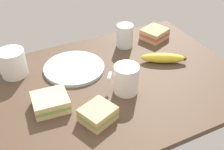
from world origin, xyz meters
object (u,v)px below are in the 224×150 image
object	(u,v)px
plate_of_food	(74,68)
coffee_mug_milky	(13,63)
glass_of_milk	(125,37)
banana	(163,58)
sandwich_side	(155,34)
sandwich_extra	(51,102)
coffee_mug_black	(126,79)
sandwich_main	(98,114)

from	to	relation	value
plate_of_food	coffee_mug_milky	world-z (taller)	coffee_mug_milky
glass_of_milk	banana	size ratio (longest dim) A/B	0.57
sandwich_side	sandwich_extra	world-z (taller)	same
coffee_mug_black	coffee_mug_milky	distance (cm)	40.28
coffee_mug_black	coffee_mug_milky	bearing A→B (deg)	-40.11
sandwich_main	banana	bearing A→B (deg)	-153.76
sandwich_extra	banana	xyz separation A→B (cm)	(-45.29, -5.84, -0.29)
plate_of_food	glass_of_milk	bearing A→B (deg)	-164.76
sandwich_main	sandwich_extra	distance (cm)	15.53
plate_of_food	glass_of_milk	distance (cm)	25.72
sandwich_main	sandwich_side	distance (cm)	54.02
coffee_mug_black	banana	world-z (taller)	coffee_mug_black
coffee_mug_black	sandwich_main	size ratio (longest dim) A/B	0.86
coffee_mug_black	glass_of_milk	size ratio (longest dim) A/B	1.07
sandwich_side	sandwich_extra	size ratio (longest dim) A/B	1.08
coffee_mug_black	sandwich_extra	size ratio (longest dim) A/B	0.88
coffee_mug_milky	banana	size ratio (longest dim) A/B	0.71
sandwich_side	sandwich_extra	distance (cm)	57.41
glass_of_milk	banana	bearing A→B (deg)	112.23
coffee_mug_milky	sandwich_side	bearing A→B (deg)	-179.95
plate_of_food	sandwich_main	bearing A→B (deg)	84.08
sandwich_side	banana	bearing A→B (deg)	66.88
sandwich_extra	coffee_mug_black	bearing A→B (deg)	173.00
glass_of_milk	banana	world-z (taller)	glass_of_milk
sandwich_main	glass_of_milk	xyz separation A→B (cm)	(-27.45, -34.29, 1.83)
coffee_mug_milky	sandwich_main	distance (cm)	38.26
banana	coffee_mug_black	bearing A→B (deg)	23.04
plate_of_food	sandwich_main	world-z (taller)	sandwich_main
plate_of_food	banana	size ratio (longest dim) A/B	1.35
plate_of_food	banana	xyz separation A→B (cm)	(-31.65, 10.58, 1.31)
coffee_mug_black	sandwich_side	bearing A→B (deg)	-137.24
glass_of_milk	plate_of_food	bearing A→B (deg)	15.24
sandwich_side	sandwich_extra	bearing A→B (deg)	23.60
sandwich_side	glass_of_milk	bearing A→B (deg)	-0.48
sandwich_side	coffee_mug_black	bearing A→B (deg)	42.76
plate_of_food	sandwich_extra	xyz separation A→B (cm)	(13.63, 16.41, 1.60)
glass_of_milk	coffee_mug_milky	bearing A→B (deg)	0.22
coffee_mug_black	glass_of_milk	xyz separation A→B (cm)	(-13.72, -26.12, -0.97)
sandwich_main	glass_of_milk	distance (cm)	43.96
sandwich_side	banana	distance (cm)	18.65
sandwich_extra	glass_of_milk	distance (cm)	44.70
sandwich_side	plate_of_food	bearing A→B (deg)	9.58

